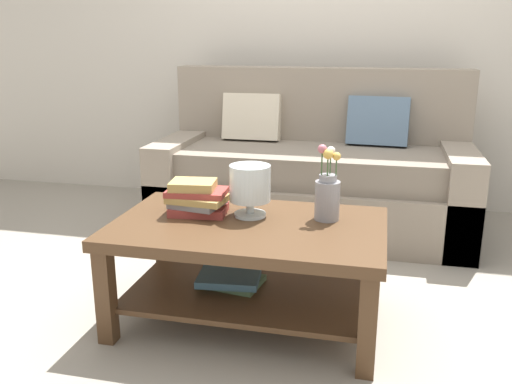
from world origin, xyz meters
TOP-DOWN VIEW (x-y plane):
  - ground_plane at (0.00, 0.00)m, footprint 10.00×10.00m
  - back_wall at (0.00, 1.65)m, footprint 6.40×0.12m
  - couch at (0.02, 0.97)m, footprint 2.04×0.90m
  - coffee_table at (-0.10, -0.40)m, footprint 1.19×0.74m
  - book_stack_main at (-0.35, -0.33)m, footprint 0.28×0.22m
  - glass_hurricane_vase at (-0.11, -0.30)m, footprint 0.19×0.19m
  - flower_pitcher at (0.24, -0.27)m, footprint 0.11×0.11m

SIDE VIEW (x-z plane):
  - ground_plane at x=0.00m, z-range 0.00..0.00m
  - coffee_table at x=-0.10m, z-range 0.10..0.58m
  - couch at x=0.02m, z-range -0.17..0.89m
  - book_stack_main at x=-0.35m, z-range 0.47..0.63m
  - flower_pitcher at x=0.24m, z-range 0.42..0.76m
  - glass_hurricane_vase at x=-0.11m, z-range 0.50..0.74m
  - back_wall at x=0.00m, z-range 0.00..2.70m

